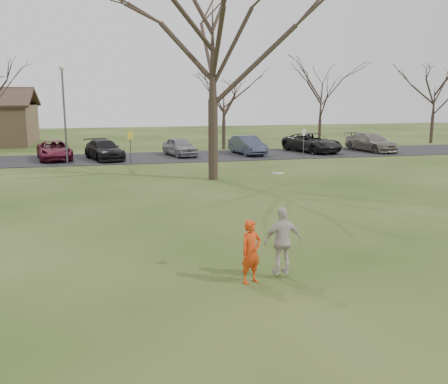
{
  "coord_description": "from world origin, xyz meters",
  "views": [
    {
      "loc": [
        -3.44,
        -10.6,
        4.46
      ],
      "look_at": [
        0.0,
        4.0,
        1.5
      ],
      "focal_mm": 39.73,
      "sensor_mm": 36.0,
      "label": 1
    }
  ],
  "objects_px": {
    "player_defender": "(251,252)",
    "car_7": "(371,142)",
    "car_2": "(54,150)",
    "car_3": "(104,150)",
    "car_4": "(180,147)",
    "big_tree": "(213,44)",
    "catching_play": "(283,241)",
    "lamp_post": "(64,102)",
    "car_5": "(247,145)",
    "car_6": "(312,143)"
  },
  "relations": [
    {
      "from": "car_2",
      "to": "car_3",
      "type": "xyz_separation_m",
      "value": [
        3.34,
        -0.66,
        0.03
      ]
    },
    {
      "from": "car_2",
      "to": "car_4",
      "type": "bearing_deg",
      "value": -8.47
    },
    {
      "from": "player_defender",
      "to": "car_4",
      "type": "height_order",
      "value": "player_defender"
    },
    {
      "from": "car_7",
      "to": "big_tree",
      "type": "bearing_deg",
      "value": -158.38
    },
    {
      "from": "car_3",
      "to": "car_6",
      "type": "xyz_separation_m",
      "value": [
        15.84,
        0.97,
        0.06
      ]
    },
    {
      "from": "car_7",
      "to": "catching_play",
      "type": "xyz_separation_m",
      "value": [
        -16.31,
        -24.54,
        0.21
      ]
    },
    {
      "from": "big_tree",
      "to": "car_6",
      "type": "bearing_deg",
      "value": 45.98
    },
    {
      "from": "car_3",
      "to": "lamp_post",
      "type": "relative_size",
      "value": 0.74
    },
    {
      "from": "car_7",
      "to": "player_defender",
      "type": "bearing_deg",
      "value": -136.81
    },
    {
      "from": "car_2",
      "to": "car_7",
      "type": "distance_m",
      "value": 23.96
    },
    {
      "from": "car_4",
      "to": "player_defender",
      "type": "bearing_deg",
      "value": -108.55
    },
    {
      "from": "player_defender",
      "to": "big_tree",
      "type": "xyz_separation_m",
      "value": [
        2.22,
        14.74,
        6.23
      ]
    },
    {
      "from": "car_5",
      "to": "lamp_post",
      "type": "bearing_deg",
      "value": -177.45
    },
    {
      "from": "player_defender",
      "to": "car_6",
      "type": "height_order",
      "value": "player_defender"
    },
    {
      "from": "car_4",
      "to": "big_tree",
      "type": "xyz_separation_m",
      "value": [
        0.29,
        -10.4,
        6.29
      ]
    },
    {
      "from": "car_7",
      "to": "catching_play",
      "type": "height_order",
      "value": "catching_play"
    },
    {
      "from": "car_4",
      "to": "lamp_post",
      "type": "height_order",
      "value": "lamp_post"
    },
    {
      "from": "car_7",
      "to": "big_tree",
      "type": "relative_size",
      "value": 0.34
    },
    {
      "from": "car_4",
      "to": "car_5",
      "type": "distance_m",
      "value": 5.08
    },
    {
      "from": "lamp_post",
      "to": "player_defender",
      "type": "bearing_deg",
      "value": -75.43
    },
    {
      "from": "big_tree",
      "to": "car_2",
      "type": "bearing_deg",
      "value": 131.52
    },
    {
      "from": "car_2",
      "to": "car_5",
      "type": "relative_size",
      "value": 1.1
    },
    {
      "from": "lamp_post",
      "to": "big_tree",
      "type": "height_order",
      "value": "big_tree"
    },
    {
      "from": "player_defender",
      "to": "car_6",
      "type": "bearing_deg",
      "value": 41.11
    },
    {
      "from": "car_6",
      "to": "lamp_post",
      "type": "relative_size",
      "value": 0.84
    },
    {
      "from": "catching_play",
      "to": "big_tree",
      "type": "bearing_deg",
      "value": 84.61
    },
    {
      "from": "lamp_post",
      "to": "car_5",
      "type": "bearing_deg",
      "value": 11.69
    },
    {
      "from": "player_defender",
      "to": "car_7",
      "type": "height_order",
      "value": "player_defender"
    },
    {
      "from": "player_defender",
      "to": "lamp_post",
      "type": "bearing_deg",
      "value": 81.79
    },
    {
      "from": "player_defender",
      "to": "big_tree",
      "type": "distance_m",
      "value": 16.15
    },
    {
      "from": "player_defender",
      "to": "lamp_post",
      "type": "distance_m",
      "value": 23.2
    },
    {
      "from": "player_defender",
      "to": "car_3",
      "type": "height_order",
      "value": "player_defender"
    },
    {
      "from": "player_defender",
      "to": "lamp_post",
      "type": "xyz_separation_m",
      "value": [
        -5.78,
        22.24,
        3.19
      ]
    },
    {
      "from": "car_4",
      "to": "catching_play",
      "type": "distance_m",
      "value": 25.04
    },
    {
      "from": "car_4",
      "to": "car_7",
      "type": "bearing_deg",
      "value": -15.95
    },
    {
      "from": "car_7",
      "to": "lamp_post",
      "type": "height_order",
      "value": "lamp_post"
    },
    {
      "from": "car_6",
      "to": "car_7",
      "type": "distance_m",
      "value": 4.81
    },
    {
      "from": "lamp_post",
      "to": "car_6",
      "type": "bearing_deg",
      "value": 9.42
    },
    {
      "from": "player_defender",
      "to": "car_5",
      "type": "xyz_separation_m",
      "value": [
        7.01,
        24.89,
        -0.04
      ]
    },
    {
      "from": "car_2",
      "to": "lamp_post",
      "type": "height_order",
      "value": "lamp_post"
    },
    {
      "from": "car_7",
      "to": "catching_play",
      "type": "bearing_deg",
      "value": -135.61
    },
    {
      "from": "player_defender",
      "to": "car_2",
      "type": "bearing_deg",
      "value": 82.49
    },
    {
      "from": "car_3",
      "to": "lamp_post",
      "type": "height_order",
      "value": "lamp_post"
    },
    {
      "from": "car_3",
      "to": "car_6",
      "type": "bearing_deg",
      "value": -13.13
    },
    {
      "from": "car_6",
      "to": "lamp_post",
      "type": "bearing_deg",
      "value": 171.92
    },
    {
      "from": "car_6",
      "to": "lamp_post",
      "type": "height_order",
      "value": "lamp_post"
    },
    {
      "from": "car_2",
      "to": "catching_play",
      "type": "distance_m",
      "value": 25.96
    },
    {
      "from": "car_2",
      "to": "catching_play",
      "type": "bearing_deg",
      "value": -82.7
    },
    {
      "from": "car_4",
      "to": "big_tree",
      "type": "height_order",
      "value": "big_tree"
    },
    {
      "from": "car_3",
      "to": "big_tree",
      "type": "bearing_deg",
      "value": -75.88
    }
  ]
}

